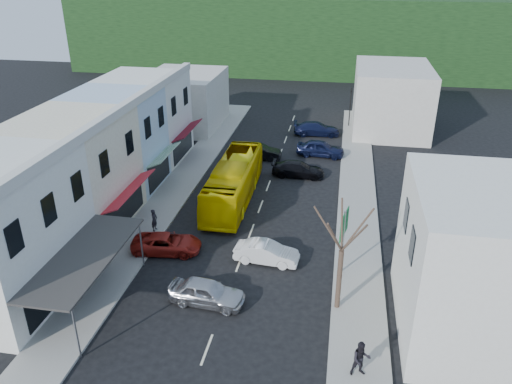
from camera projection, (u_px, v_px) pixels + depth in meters
name	position (u px, v px, depth m)	size (l,w,h in m)	color
ground	(240.00, 262.00, 32.07)	(120.00, 120.00, 0.00)	black
sidewalk_left	(177.00, 188.00, 42.12)	(3.00, 52.00, 0.15)	gray
sidewalk_right	(357.00, 202.00, 39.74)	(3.00, 52.00, 0.15)	gray
shopfront_row	(87.00, 163.00, 36.79)	(8.25, 30.00, 8.00)	silver
right_building	(489.00, 265.00, 24.65)	(8.00, 9.00, 8.00)	silver
distant_block_left	(185.00, 100.00, 56.71)	(8.00, 10.00, 6.00)	#B7B2A8
distant_block_right	(391.00, 98.00, 55.50)	(8.00, 12.00, 7.00)	#B7B2A8
hillside	(307.00, 26.00, 87.31)	(80.00, 26.00, 14.00)	black
bus	(234.00, 182.00, 39.59)	(2.50, 11.60, 3.10)	yellow
car_silver	(207.00, 293.00, 28.01)	(1.80, 4.40, 1.40)	#B3B3B8
car_white	(267.00, 252.00, 31.82)	(1.80, 4.40, 1.40)	silver
car_red	(167.00, 243.00, 32.92)	(1.90, 4.60, 1.40)	maroon
car_black_near	(298.00, 169.00, 44.30)	(1.84, 4.50, 1.40)	black
car_navy_mid	(320.00, 149.00, 48.81)	(1.80, 4.40, 1.40)	black
car_black_far	(259.00, 152.00, 48.17)	(1.80, 4.40, 1.40)	black
car_navy_far	(317.00, 129.00, 54.52)	(1.84, 4.50, 1.40)	black
pedestrian_left	(154.00, 220.00, 35.16)	(0.60, 0.40, 1.70)	black
pedestrian_right	(361.00, 360.00, 22.94)	(0.70, 0.44, 1.70)	black
direction_sign	(343.00, 243.00, 29.96)	(0.63, 1.97, 4.38)	#10612B
street_tree	(342.00, 251.00, 26.23)	(2.74, 2.74, 7.59)	#34261D
traffic_signal	(350.00, 108.00, 56.51)	(0.67, 0.99, 4.53)	black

